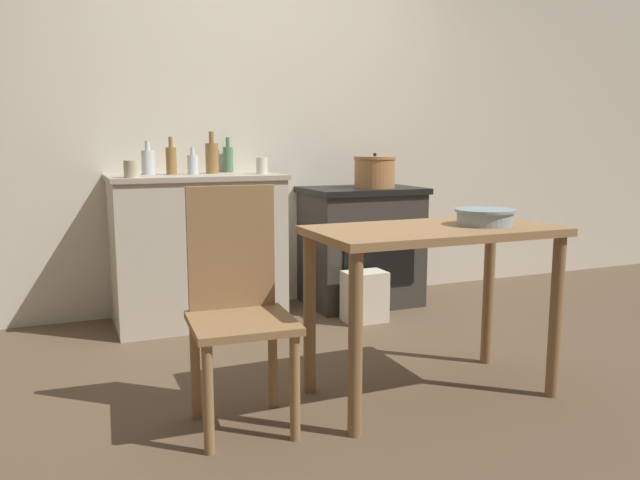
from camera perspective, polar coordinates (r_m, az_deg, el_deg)
name	(u,v)px	position (r m, az deg, el deg)	size (l,w,h in m)	color
ground_plane	(358,377)	(3.13, 3.47, -12.36)	(14.00, 14.00, 0.00)	brown
wall_back	(258,122)	(4.40, -5.72, 10.69)	(8.00, 0.07, 2.55)	beige
counter_cabinet	(197,249)	(4.01, -11.16, -0.79)	(1.06, 0.60, 0.94)	beige
stove	(361,246)	(4.40, 3.75, -0.52)	(0.79, 0.60, 0.83)	#38332D
work_table	(433,257)	(2.79, 10.31, -1.51)	(1.09, 0.57, 0.77)	#997047
chair	(238,301)	(2.54, -7.54, -5.57)	(0.42, 0.42, 0.96)	#997047
flour_sack	(365,297)	(4.00, 4.10, -5.18)	(0.26, 0.19, 0.32)	beige
stock_pot	(375,172)	(4.31, 5.02, 6.21)	(0.29, 0.29, 0.24)	#B77A47
mixing_bowl_large	(485,216)	(2.88, 14.84, 2.14)	(0.27, 0.27, 0.07)	#93A8B2
bottle_far_left	(171,160)	(4.00, -13.45, 7.13)	(0.07, 0.07, 0.23)	olive
bottle_left	(193,164)	(4.00, -11.56, 6.82)	(0.07, 0.07, 0.17)	silver
bottle_mid_left	(148,162)	(4.02, -15.45, 6.92)	(0.08, 0.08, 0.21)	silver
bottle_center_left	(212,157)	(4.10, -9.85, 7.46)	(0.08, 0.08, 0.27)	olive
bottle_center	(228,159)	(4.24, -8.40, 7.36)	(0.07, 0.07, 0.23)	#517F5B
cup_center_right	(132,169)	(3.69, -16.83, 6.23)	(0.09, 0.09, 0.10)	beige
cup_mid_right	(262,166)	(3.97, -5.34, 6.78)	(0.07, 0.07, 0.10)	silver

